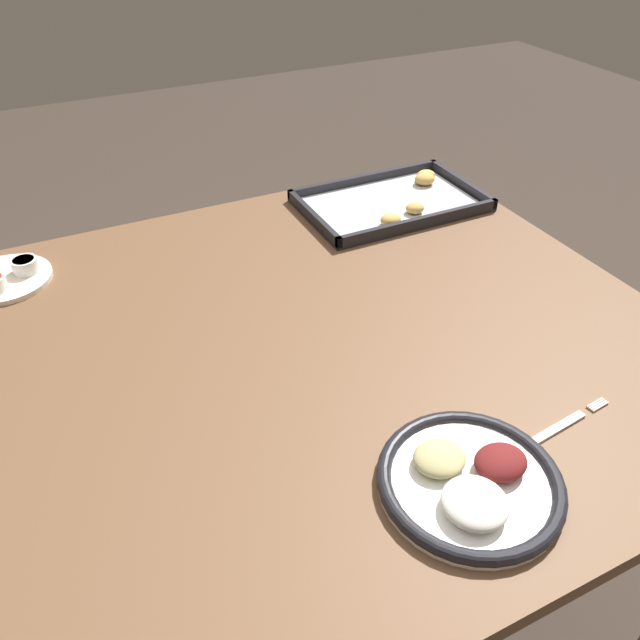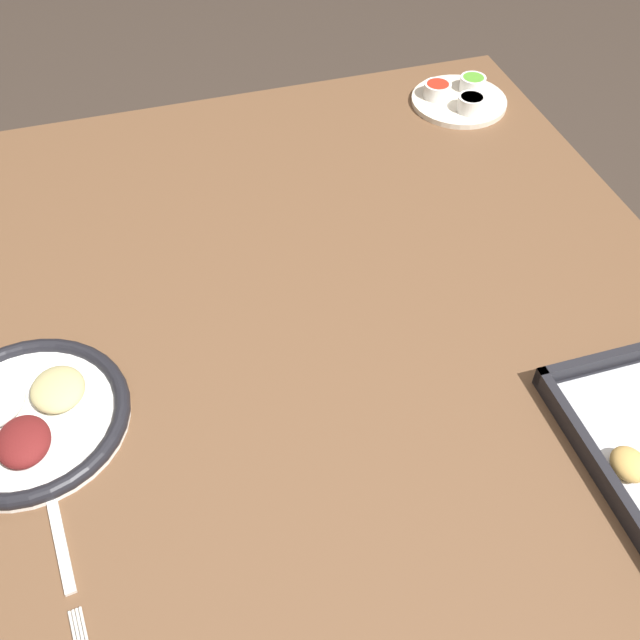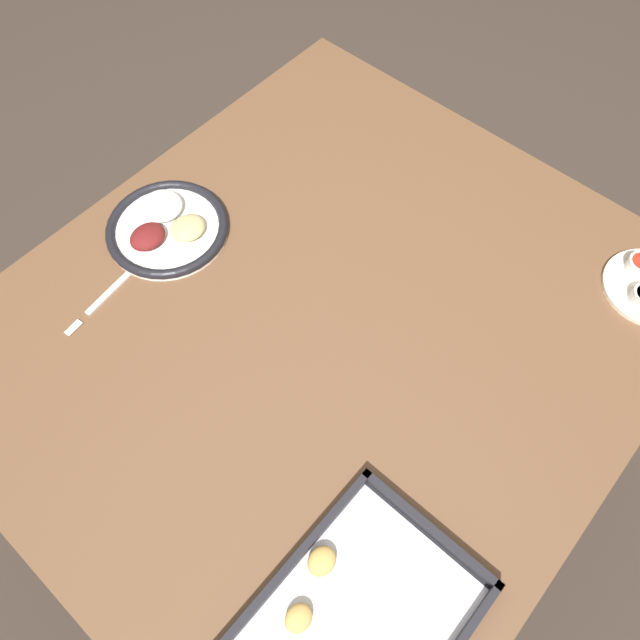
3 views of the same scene
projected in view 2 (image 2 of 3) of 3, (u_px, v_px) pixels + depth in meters
ground_plane at (318, 569)px, 1.56m from camera, size 8.00×8.00×0.00m
dining_table at (317, 370)px, 1.08m from camera, size 1.23×1.09×0.75m
dinner_plate at (25, 417)px, 0.89m from camera, size 0.25×0.25×0.04m
fork at (61, 543)px, 0.80m from camera, size 0.20×0.04×0.00m
saucer_plate at (459, 97)px, 1.38m from camera, size 0.18×0.18×0.04m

